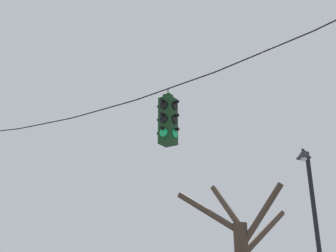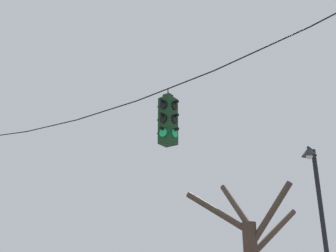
% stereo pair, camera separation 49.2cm
% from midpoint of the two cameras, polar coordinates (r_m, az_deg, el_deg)
% --- Properties ---
extents(span_wire, '(15.48, 0.03, 0.88)m').
position_cam_midpoint_polar(span_wire, '(11.40, -10.02, 3.55)').
color(span_wire, black).
extents(traffic_light_over_intersection, '(0.58, 0.58, 1.40)m').
position_cam_midpoint_polar(traffic_light_over_intersection, '(9.80, -1.44, 0.79)').
color(traffic_light_over_intersection, '#143819').
extents(street_lamp, '(0.40, 0.69, 5.15)m').
position_cam_midpoint_polar(street_lamp, '(11.71, 17.88, -10.97)').
color(street_lamp, black).
rests_on(street_lamp, ground_plane).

